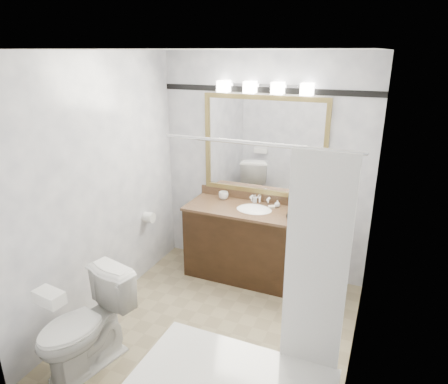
{
  "coord_description": "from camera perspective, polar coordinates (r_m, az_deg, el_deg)",
  "views": [
    {
      "loc": [
        1.29,
        -2.85,
        2.49
      ],
      "look_at": [
        -0.08,
        0.35,
        1.26
      ],
      "focal_mm": 32.0,
      "sensor_mm": 36.0,
      "label": 1
    }
  ],
  "objects": [
    {
      "name": "room",
      "position": [
        3.36,
        -1.15,
        -2.14
      ],
      "size": [
        2.42,
        2.62,
        2.52
      ],
      "color": "gray",
      "rests_on": "ground"
    },
    {
      "name": "vanity",
      "position": [
        4.56,
        4.2,
        -7.23
      ],
      "size": [
        1.53,
        0.58,
        0.97
      ],
      "color": "black",
      "rests_on": "ground"
    },
    {
      "name": "mirror",
      "position": [
        4.44,
        5.67,
        6.53
      ],
      "size": [
        1.4,
        0.04,
        1.1
      ],
      "color": "olive",
      "rests_on": "room"
    },
    {
      "name": "vanity_light_bar",
      "position": [
        4.29,
        5.73,
        14.66
      ],
      "size": [
        1.02,
        0.14,
        0.12
      ],
      "color": "silver",
      "rests_on": "room"
    },
    {
      "name": "accent_stripe",
      "position": [
        4.35,
        5.98,
        14.28
      ],
      "size": [
        2.4,
        0.01,
        0.06
      ],
      "primitive_type": "cube",
      "color": "black",
      "rests_on": "room"
    },
    {
      "name": "tp_roll",
      "position": [
        4.63,
        -10.67,
        -3.59
      ],
      "size": [
        0.11,
        0.12,
        0.12
      ],
      "primitive_type": "cylinder",
      "rotation": [
        0.0,
        1.57,
        0.0
      ],
      "color": "white",
      "rests_on": "room"
    },
    {
      "name": "toilet",
      "position": [
        3.57,
        -19.33,
        -17.61
      ],
      "size": [
        0.62,
        0.87,
        0.8
      ],
      "primitive_type": "imported",
      "rotation": [
        0.0,
        0.0,
        -0.23
      ],
      "color": "white",
      "rests_on": "ground"
    },
    {
      "name": "tissue_box",
      "position": [
        3.16,
        -23.7,
        -13.59
      ],
      "size": [
        0.24,
        0.15,
        0.09
      ],
      "primitive_type": "cube",
      "rotation": [
        0.0,
        0.0,
        -0.13
      ],
      "color": "white",
      "rests_on": "toilet"
    },
    {
      "name": "coffee_maker",
      "position": [
        4.21,
        10.49,
        -1.21
      ],
      "size": [
        0.18,
        0.22,
        0.34
      ],
      "rotation": [
        0.0,
        0.0,
        -0.27
      ],
      "color": "black",
      "rests_on": "vanity"
    },
    {
      "name": "cup_left",
      "position": [
        4.66,
        -0.07,
        -0.5
      ],
      "size": [
        0.13,
        0.13,
        0.09
      ],
      "primitive_type": "imported",
      "rotation": [
        0.0,
        0.0,
        -0.15
      ],
      "color": "white",
      "rests_on": "vanity"
    },
    {
      "name": "soap_bottle_a",
      "position": [
        4.57,
        4.44,
        -0.95
      ],
      "size": [
        0.05,
        0.05,
        0.09
      ],
      "primitive_type": "imported",
      "rotation": [
        0.0,
        0.0,
        0.25
      ],
      "color": "white",
      "rests_on": "vanity"
    },
    {
      "name": "soap_bottle_b",
      "position": [
        4.47,
        7.63,
        -1.66
      ],
      "size": [
        0.08,
        0.08,
        0.08
      ],
      "primitive_type": "imported",
      "rotation": [
        0.0,
        0.0,
        0.25
      ],
      "color": "white",
      "rests_on": "vanity"
    },
    {
      "name": "soap_bar",
      "position": [
        4.45,
        6.82,
        -2.11
      ],
      "size": [
        0.09,
        0.07,
        0.02
      ],
      "primitive_type": "cube",
      "rotation": [
        0.0,
        0.0,
        0.41
      ],
      "color": "beige",
      "rests_on": "vanity"
    }
  ]
}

